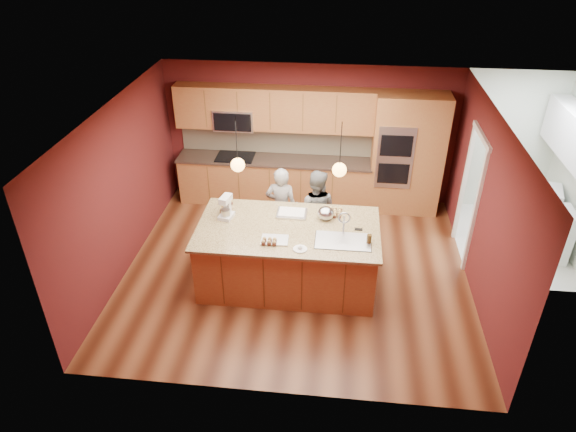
# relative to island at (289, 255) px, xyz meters

# --- Properties ---
(floor) EXTENTS (5.50, 5.50, 0.00)m
(floor) POSITION_rel_island_xyz_m (0.08, 0.31, -0.51)
(floor) COLOR #461F10
(floor) RESTS_ON ground
(ceiling) EXTENTS (5.50, 5.50, 0.00)m
(ceiling) POSITION_rel_island_xyz_m (0.08, 0.31, 2.19)
(ceiling) COLOR silver
(ceiling) RESTS_ON ground
(wall_back) EXTENTS (5.50, 0.00, 5.50)m
(wall_back) POSITION_rel_island_xyz_m (0.08, 2.81, 0.84)
(wall_back) COLOR #531718
(wall_back) RESTS_ON ground
(wall_front) EXTENTS (5.50, 0.00, 5.50)m
(wall_front) POSITION_rel_island_xyz_m (0.08, -2.19, 0.84)
(wall_front) COLOR #531718
(wall_front) RESTS_ON ground
(wall_left) EXTENTS (0.00, 5.00, 5.00)m
(wall_left) POSITION_rel_island_xyz_m (-2.67, 0.31, 0.84)
(wall_left) COLOR #531718
(wall_left) RESTS_ON ground
(wall_right) EXTENTS (0.00, 5.00, 5.00)m
(wall_right) POSITION_rel_island_xyz_m (2.83, 0.31, 0.84)
(wall_right) COLOR #531718
(wall_right) RESTS_ON ground
(cabinet_run) EXTENTS (3.74, 0.64, 2.30)m
(cabinet_run) POSITION_rel_island_xyz_m (-0.60, 2.56, 0.47)
(cabinet_run) COLOR #9C4F2E
(cabinet_run) RESTS_ON floor
(oven_column) EXTENTS (1.30, 0.62, 2.30)m
(oven_column) POSITION_rel_island_xyz_m (1.93, 2.51, 0.64)
(oven_column) COLOR #9C4F2E
(oven_column) RESTS_ON floor
(doorway_trim) EXTENTS (0.08, 1.11, 2.20)m
(doorway_trim) POSITION_rel_island_xyz_m (2.81, 1.11, 0.54)
(doorway_trim) COLOR white
(doorway_trim) RESTS_ON wall_right
(pendant_left) EXTENTS (0.20, 0.20, 0.80)m
(pendant_left) POSITION_rel_island_xyz_m (-0.73, 0.00, 1.49)
(pendant_left) COLOR black
(pendant_left) RESTS_ON ceiling
(pendant_right) EXTENTS (0.20, 0.20, 0.80)m
(pendant_right) POSITION_rel_island_xyz_m (0.70, 0.00, 1.49)
(pendant_right) COLOR black
(pendant_right) RESTS_ON ceiling
(island) EXTENTS (2.73, 1.52, 1.38)m
(island) POSITION_rel_island_xyz_m (0.00, 0.00, 0.00)
(island) COLOR #9C4F2E
(island) RESTS_ON floor
(person_left) EXTENTS (0.57, 0.40, 1.48)m
(person_left) POSITION_rel_island_xyz_m (-0.24, 1.02, 0.23)
(person_left) COLOR black
(person_left) RESTS_ON floor
(person_right) EXTENTS (0.78, 0.64, 1.46)m
(person_right) POSITION_rel_island_xyz_m (0.34, 1.02, 0.22)
(person_right) COLOR gray
(person_right) RESTS_ON floor
(stand_mixer) EXTENTS (0.24, 0.30, 0.36)m
(stand_mixer) POSITION_rel_island_xyz_m (-0.99, 0.20, 0.65)
(stand_mixer) COLOR silver
(stand_mixer) RESTS_ON island
(sheet_cake) EXTENTS (0.47, 0.35, 0.05)m
(sheet_cake) POSITION_rel_island_xyz_m (0.00, 0.39, 0.51)
(sheet_cake) COLOR silver
(sheet_cake) RESTS_ON island
(cooling_rack) EXTENTS (0.39, 0.29, 0.02)m
(cooling_rack) POSITION_rel_island_xyz_m (-0.17, -0.36, 0.50)
(cooling_rack) COLOR silver
(cooling_rack) RESTS_ON island
(mixing_bowl) EXTENTS (0.25, 0.25, 0.21)m
(mixing_bowl) POSITION_rel_island_xyz_m (0.53, 0.31, 0.59)
(mixing_bowl) COLOR #B1B4B9
(mixing_bowl) RESTS_ON island
(plate) EXTENTS (0.20, 0.20, 0.01)m
(plate) POSITION_rel_island_xyz_m (0.21, -0.54, 0.50)
(plate) COLOR silver
(plate) RESTS_ON island
(tumbler) EXTENTS (0.07, 0.07, 0.14)m
(tumbler) POSITION_rel_island_xyz_m (1.17, -0.28, 0.56)
(tumbler) COLOR #3B280F
(tumbler) RESTS_ON island
(phone) EXTENTS (0.12, 0.07, 0.01)m
(phone) POSITION_rel_island_xyz_m (1.03, 0.06, 0.50)
(phone) COLOR black
(phone) RESTS_ON island
(cupcakes_left) EXTENTS (0.17, 0.34, 0.08)m
(cupcakes_left) POSITION_rel_island_xyz_m (-1.05, 0.46, 0.53)
(cupcakes_left) COLOR tan
(cupcakes_left) RESTS_ON island
(cupcakes_rack) EXTENTS (0.23, 0.15, 0.07)m
(cupcakes_rack) POSITION_rel_island_xyz_m (-0.23, -0.46, 0.54)
(cupcakes_rack) COLOR tan
(cupcakes_rack) RESTS_ON island
(cupcakes_right) EXTENTS (0.22, 0.29, 0.06)m
(cupcakes_right) POSITION_rel_island_xyz_m (0.67, 0.47, 0.52)
(cupcakes_right) COLOR tan
(cupcakes_right) RESTS_ON island
(washer) EXTENTS (0.58, 0.59, 0.90)m
(washer) POSITION_rel_island_xyz_m (4.26, 1.16, -0.06)
(washer) COLOR silver
(washer) RESTS_ON floor
(dryer) EXTENTS (0.71, 0.72, 0.92)m
(dryer) POSITION_rel_island_xyz_m (4.27, 1.88, -0.05)
(dryer) COLOR silver
(dryer) RESTS_ON floor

